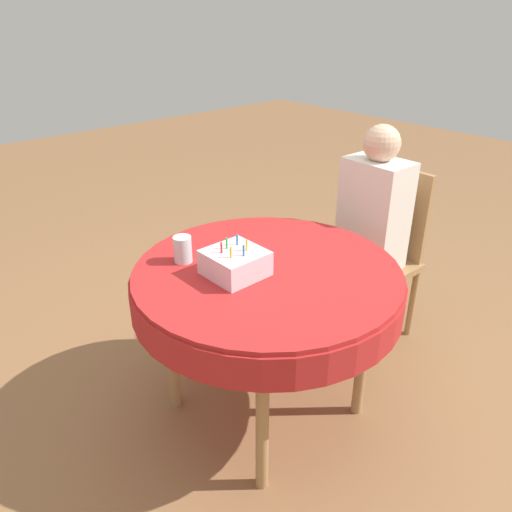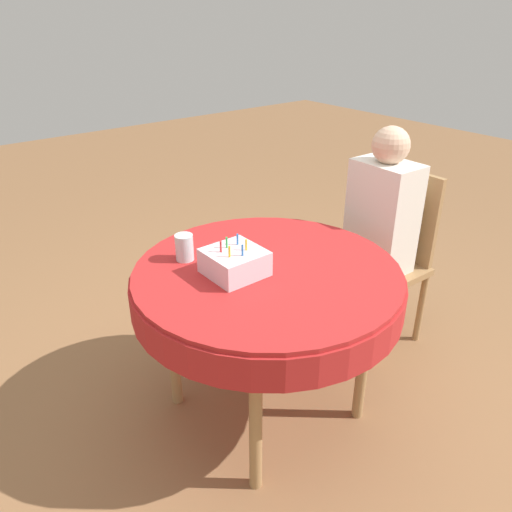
% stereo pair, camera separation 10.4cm
% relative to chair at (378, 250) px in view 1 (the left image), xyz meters
% --- Properties ---
extents(ground_plane, '(12.00, 12.00, 0.00)m').
position_rel_chair_xyz_m(ground_plane, '(0.08, -0.91, -0.51)').
color(ground_plane, '#8C603D').
extents(dining_table, '(1.12, 1.12, 0.75)m').
position_rel_chair_xyz_m(dining_table, '(0.08, -0.91, 0.15)').
color(dining_table, '#B22323').
rests_on(dining_table, ground_plane).
extents(chair, '(0.45, 0.45, 0.95)m').
position_rel_chair_xyz_m(chair, '(0.00, 0.00, 0.00)').
color(chair, '#A37A4C').
rests_on(chair, ground_plane).
extents(person, '(0.33, 0.32, 1.20)m').
position_rel_chair_xyz_m(person, '(-0.00, -0.10, 0.21)').
color(person, '#DBB293').
rests_on(person, ground_plane).
extents(birthday_cake, '(0.21, 0.21, 0.15)m').
position_rel_chair_xyz_m(birthday_cake, '(0.02, -1.04, 0.29)').
color(birthday_cake, silver).
rests_on(birthday_cake, dining_table).
extents(drinking_glass, '(0.08, 0.08, 0.11)m').
position_rel_chair_xyz_m(drinking_glass, '(-0.21, -1.13, 0.30)').
color(drinking_glass, silver).
rests_on(drinking_glass, dining_table).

